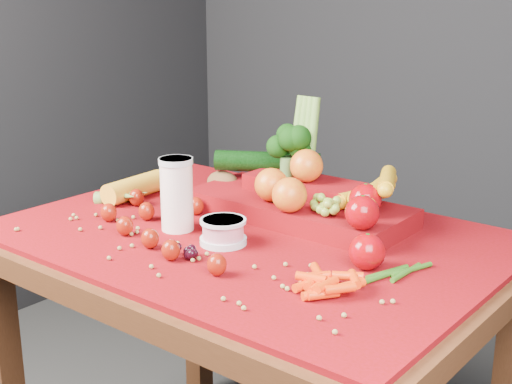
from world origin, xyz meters
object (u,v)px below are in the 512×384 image
Objects in this scene: milk_glass at (177,192)px; yogurt_bowl at (223,231)px; table at (250,279)px; produce_mound at (306,194)px.

yogurt_bowl is at bearing -2.03° from milk_glass.
table is 11.22× the size of yogurt_bowl.
milk_glass is at bearing -126.34° from produce_mound.
produce_mound reaches higher than milk_glass.
yogurt_bowl is at bearing -98.90° from produce_mound.
milk_glass is (-0.14, -0.08, 0.19)m from table.
yogurt_bowl is (0.14, -0.00, -0.06)m from milk_glass.
table is at bearing -102.97° from produce_mound.
produce_mound is (0.04, 0.16, 0.17)m from table.
produce_mound reaches higher than yogurt_bowl.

